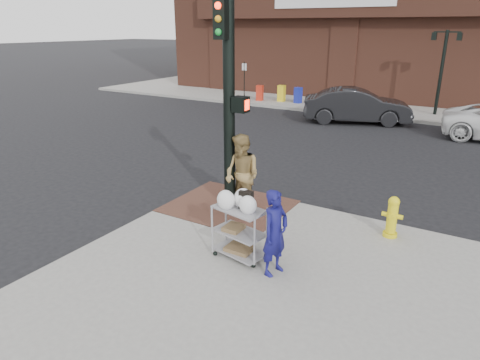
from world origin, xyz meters
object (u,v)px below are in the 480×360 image
Objects in this scene: fire_hydrant at (392,216)px; pedestrian_tan at (242,175)px; lamp_post at (443,63)px; woman_blue at (275,233)px; utility_cart at (240,228)px; traffic_signal_pole at (229,97)px; sedan_dark at (357,106)px.

pedestrian_tan is at bearing -170.34° from fire_hydrant.
lamp_post is 17.29m from woman_blue.
traffic_signal_pole is at bearing 126.89° from utility_cart.
pedestrian_tan is 3.38m from fire_hydrant.
traffic_signal_pole reaches higher than lamp_post.
pedestrian_tan is at bearing -97.97° from lamp_post.
traffic_signal_pole is 1.77m from pedestrian_tan.
pedestrian_tan reaches higher than woman_blue.
utility_cart is at bearing -53.11° from traffic_signal_pole.
traffic_signal_pole is 1.03× the size of sedan_dark.
pedestrian_tan is 2.10m from utility_cart.
woman_blue is 0.84× the size of pedestrian_tan.
traffic_signal_pole is at bearing -171.52° from fire_hydrant.
sedan_dark is at bearing 92.58° from traffic_signal_pole.
traffic_signal_pole reaches higher than pedestrian_tan.
pedestrian_tan reaches higher than sedan_dark.
pedestrian_tan reaches higher than utility_cart.
lamp_post is at bearing 11.11° from woman_blue.
traffic_signal_pole is at bearing -170.11° from pedestrian_tan.
utility_cart is (1.03, -1.81, -0.32)m from pedestrian_tan.
lamp_post reaches higher than sedan_dark.
fire_hydrant is at bearing 22.75° from pedestrian_tan.
pedestrian_tan is 11.97m from sedan_dark.
woman_blue is at bearing -33.64° from pedestrian_tan.
pedestrian_tan is 2.10× the size of fire_hydrant.
utility_cart is at bearing -47.28° from pedestrian_tan.
traffic_signal_pole is 4.30m from fire_hydrant.
fire_hydrant is (4.17, -11.37, -0.20)m from sedan_dark.
sedan_dark reaches higher than utility_cart.
lamp_post is 0.82× the size of sedan_dark.
woman_blue reaches higher than utility_cart.
lamp_post reaches higher than woman_blue.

